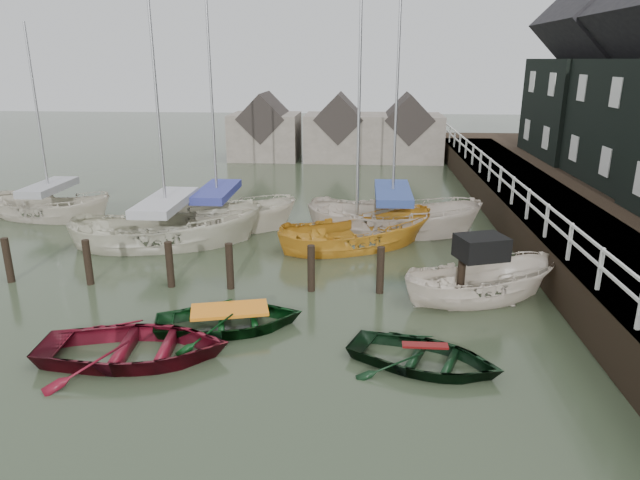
# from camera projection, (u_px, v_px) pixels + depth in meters

# --- Properties ---
(ground) EXTENTS (120.00, 120.00, 0.00)m
(ground) POSITION_uv_depth(u_px,v_px,m) (252.00, 337.00, 13.97)
(ground) COLOR #2C3421
(ground) RESTS_ON ground
(pier) EXTENTS (3.04, 32.00, 2.70)m
(pier) POSITION_uv_depth(u_px,v_px,m) (535.00, 212.00, 22.57)
(pier) COLOR black
(pier) RESTS_ON ground
(mooring_pilings) EXTENTS (13.72, 0.22, 1.80)m
(mooring_pilings) POSITION_uv_depth(u_px,v_px,m) (233.00, 273.00, 16.75)
(mooring_pilings) COLOR black
(mooring_pilings) RESTS_ON ground
(far_sheds) EXTENTS (14.00, 4.08, 4.39)m
(far_sheds) POSITION_uv_depth(u_px,v_px,m) (337.00, 132.00, 38.05)
(far_sheds) COLOR #665B51
(far_sheds) RESTS_ON ground
(rowboat_red) EXTENTS (4.52, 3.41, 0.88)m
(rowboat_red) POSITION_uv_depth(u_px,v_px,m) (136.00, 359.00, 12.94)
(rowboat_red) COLOR #550C18
(rowboat_red) RESTS_ON ground
(rowboat_green) EXTENTS (4.21, 3.45, 0.76)m
(rowboat_green) POSITION_uv_depth(u_px,v_px,m) (231.00, 328.00, 14.40)
(rowboat_green) COLOR black
(rowboat_green) RESTS_ON ground
(rowboat_dkgreen) EXTENTS (4.04, 3.48, 0.70)m
(rowboat_dkgreen) POSITION_uv_depth(u_px,v_px,m) (424.00, 366.00, 12.64)
(rowboat_dkgreen) COLOR black
(rowboat_dkgreen) RESTS_ON ground
(motorboat) EXTENTS (4.84, 3.05, 2.70)m
(motorboat) POSITION_uv_depth(u_px,v_px,m) (478.00, 297.00, 16.08)
(motorboat) COLOR beige
(motorboat) RESTS_ON ground
(sailboat_a) EXTENTS (7.33, 4.30, 11.62)m
(sailboat_a) POSITION_uv_depth(u_px,v_px,m) (169.00, 242.00, 20.92)
(sailboat_a) COLOR beige
(sailboat_a) RESTS_ON ground
(sailboat_b) EXTENTS (6.44, 2.66, 10.88)m
(sailboat_b) POSITION_uv_depth(u_px,v_px,m) (219.00, 225.00, 23.05)
(sailboat_b) COLOR beige
(sailboat_b) RESTS_ON ground
(sailboat_c) EXTENTS (6.34, 4.52, 10.10)m
(sailboat_c) POSITION_uv_depth(u_px,v_px,m) (356.00, 246.00, 20.69)
(sailboat_c) COLOR #BF8323
(sailboat_c) RESTS_ON ground
(sailboat_d) EXTENTS (7.03, 3.39, 13.19)m
(sailboat_d) POSITION_uv_depth(u_px,v_px,m) (391.00, 230.00, 22.47)
(sailboat_d) COLOR beige
(sailboat_d) RESTS_ON ground
(sailboat_e) EXTENTS (6.01, 3.07, 8.99)m
(sailboat_e) POSITION_uv_depth(u_px,v_px,m) (53.00, 216.00, 24.38)
(sailboat_e) COLOR beige
(sailboat_e) RESTS_ON ground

